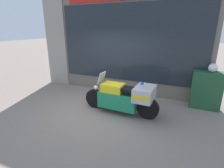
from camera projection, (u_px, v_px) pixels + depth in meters
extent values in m
plane|color=gray|center=(96.00, 109.00, 5.69)|extent=(60.00, 60.00, 0.00)
cube|color=#6B6056|center=(119.00, 44.00, 6.85)|extent=(6.80, 0.40, 3.82)
cube|color=gray|center=(60.00, 42.00, 7.96)|extent=(1.02, 0.55, 3.82)
cube|color=#1E262D|center=(128.00, 44.00, 6.47)|extent=(5.55, 0.02, 2.82)
cube|color=slate|center=(128.00, 85.00, 7.20)|extent=(5.33, 0.30, 0.55)
cube|color=silver|center=(130.00, 63.00, 7.05)|extent=(5.33, 0.02, 1.29)
cube|color=beige|center=(129.00, 47.00, 6.73)|extent=(5.33, 0.30, 0.02)
cube|color=maroon|center=(91.00, 44.00, 7.35)|extent=(0.18, 0.04, 0.06)
cube|color=#B7B2A8|center=(129.00, 46.00, 6.71)|extent=(0.18, 0.04, 0.06)
cube|color=navy|center=(175.00, 48.00, 6.08)|extent=(0.18, 0.04, 0.06)
cube|color=white|center=(100.00, 73.00, 7.49)|extent=(0.19, 0.03, 0.27)
cube|color=red|center=(160.00, 79.00, 6.55)|extent=(0.19, 0.02, 0.27)
cylinder|color=black|center=(95.00, 98.00, 5.74)|extent=(0.63, 0.16, 0.63)
cylinder|color=black|center=(148.00, 109.00, 5.02)|extent=(0.63, 0.16, 0.63)
cube|color=#1E8456|center=(119.00, 100.00, 5.37)|extent=(1.22, 0.56, 0.49)
cube|color=yellow|center=(113.00, 88.00, 5.33)|extent=(0.67, 0.49, 0.28)
cube|color=black|center=(127.00, 89.00, 5.14)|extent=(0.71, 0.42, 0.10)
cube|color=#B7B7BC|center=(145.00, 93.00, 4.94)|extent=(0.55, 0.80, 0.38)
cube|color=yellow|center=(145.00, 93.00, 4.94)|extent=(0.50, 0.81, 0.11)
cube|color=#B2BCC6|center=(102.00, 78.00, 5.40)|extent=(0.15, 0.37, 0.35)
sphere|color=white|center=(96.00, 88.00, 5.60)|extent=(0.14, 0.14, 0.14)
sphere|color=blue|center=(142.00, 84.00, 4.89)|extent=(0.09, 0.09, 0.09)
cube|color=#1E4C2D|center=(206.00, 90.00, 5.64)|extent=(0.89, 0.48, 1.22)
sphere|color=white|center=(213.00, 68.00, 5.37)|extent=(0.27, 0.27, 0.27)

